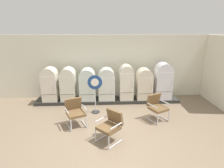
{
  "coord_description": "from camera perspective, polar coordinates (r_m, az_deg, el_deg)",
  "views": [
    {
      "loc": [
        -0.2,
        -5.1,
        3.3
      ],
      "look_at": [
        0.18,
        2.75,
        0.89
      ],
      "focal_mm": 30.64,
      "sensor_mm": 36.0,
      "label": 1
    }
  ],
  "objects": [
    {
      "name": "ground",
      "position": [
        6.09,
        -0.47,
        -16.03
      ],
      "size": [
        12.0,
        10.0,
        0.05
      ],
      "primitive_type": "cube",
      "color": "#816D57"
    },
    {
      "name": "back_wall",
      "position": [
        8.95,
        -1.47,
        5.29
      ],
      "size": [
        11.76,
        0.12,
        2.92
      ],
      "color": "silver",
      "rests_on": "ground"
    },
    {
      "name": "side_wall_right",
      "position": [
        9.19,
        29.26,
        3.25
      ],
      "size": [
        0.16,
        2.2,
        2.92
      ],
      "color": "silver",
      "rests_on": "ground"
    },
    {
      "name": "display_plinth",
      "position": [
        8.74,
        -1.3,
        -4.6
      ],
      "size": [
        6.32,
        0.95,
        0.14
      ],
      "primitive_type": "cube",
      "color": "#2C2D29",
      "rests_on": "ground"
    },
    {
      "name": "refrigerator_0",
      "position": [
        8.64,
        -18.05,
        0.22
      ],
      "size": [
        0.65,
        0.62,
        1.47
      ],
      "color": "silver",
      "rests_on": "display_plinth"
    },
    {
      "name": "refrigerator_1",
      "position": [
        8.51,
        -12.96,
        0.27
      ],
      "size": [
        0.64,
        0.7,
        1.44
      ],
      "color": "silver",
      "rests_on": "display_plinth"
    },
    {
      "name": "refrigerator_2",
      "position": [
        8.42,
        -7.37,
        0.17
      ],
      "size": [
        0.67,
        0.72,
        1.39
      ],
      "color": "silver",
      "rests_on": "display_plinth"
    },
    {
      "name": "refrigerator_3",
      "position": [
        8.36,
        -1.64,
        0.24
      ],
      "size": [
        0.7,
        0.65,
        1.41
      ],
      "color": "silver",
      "rests_on": "display_plinth"
    },
    {
      "name": "refrigerator_4",
      "position": [
        8.41,
        4.28,
        0.88
      ],
      "size": [
        0.59,
        0.68,
        1.53
      ],
      "color": "silver",
      "rests_on": "display_plinth"
    },
    {
      "name": "refrigerator_5",
      "position": [
        8.56,
        9.57,
        0.3
      ],
      "size": [
        0.66,
        0.66,
        1.37
      ],
      "color": "beige",
      "rests_on": "display_plinth"
    },
    {
      "name": "refrigerator_6",
      "position": [
        8.74,
        15.04,
        1.2
      ],
      "size": [
        0.7,
        0.64,
        1.61
      ],
      "color": "white",
      "rests_on": "display_plinth"
    },
    {
      "name": "armchair_left",
      "position": [
        6.67,
        -10.98,
        -7.85
      ],
      "size": [
        0.8,
        0.83,
        0.94
      ],
      "color": "silver",
      "rests_on": "ground"
    },
    {
      "name": "armchair_right",
      "position": [
        7.12,
        13.23,
        -6.34
      ],
      "size": [
        0.81,
        0.84,
        0.94
      ],
      "color": "silver",
      "rests_on": "ground"
    },
    {
      "name": "armchair_center",
      "position": [
        5.71,
        -0.43,
        -11.97
      ],
      "size": [
        0.86,
        0.86,
        0.94
      ],
      "color": "silver",
      "rests_on": "ground"
    },
    {
      "name": "sign_stand",
      "position": [
        7.36,
        -5.05,
        -2.67
      ],
      "size": [
        0.55,
        0.32,
        1.53
      ],
      "color": "#2D2D30",
      "rests_on": "ground"
    }
  ]
}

